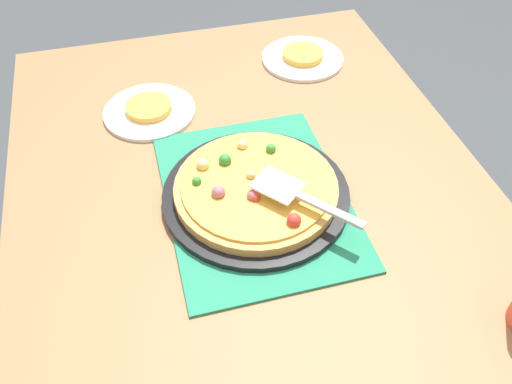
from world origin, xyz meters
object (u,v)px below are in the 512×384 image
(pizza_pan, at_px, (256,194))
(served_slice_left, at_px, (303,54))
(plate_far_right, at_px, (150,112))
(plate_near_left, at_px, (303,58))
(pizza_server, at_px, (299,195))
(served_slice_right, at_px, (149,107))
(pizza, at_px, (255,187))

(pizza_pan, distance_m, served_slice_left, 0.53)
(pizza_pan, height_order, plate_far_right, pizza_pan)
(pizza_pan, height_order, plate_near_left, pizza_pan)
(pizza_pan, distance_m, pizza_server, 0.11)
(pizza_pan, xyz_separation_m, plate_near_left, (-0.47, 0.26, -0.01))
(served_slice_right, bearing_deg, pizza, 27.07)
(plate_far_right, height_order, served_slice_left, served_slice_left)
(served_slice_left, distance_m, served_slice_right, 0.45)
(pizza_pan, relative_size, plate_near_left, 1.73)
(plate_near_left, relative_size, plate_far_right, 1.00)
(pizza, distance_m, served_slice_right, 0.38)
(pizza_pan, height_order, pizza, pizza)
(plate_near_left, height_order, served_slice_left, served_slice_left)
(plate_near_left, bearing_deg, plate_far_right, -73.44)
(pizza_pan, height_order, served_slice_right, served_slice_right)
(plate_far_right, height_order, pizza_server, pizza_server)
(served_slice_left, distance_m, pizza_server, 0.58)
(served_slice_left, bearing_deg, plate_near_left, 180.00)
(pizza, relative_size, served_slice_left, 3.00)
(served_slice_left, bearing_deg, pizza_server, -19.45)
(pizza_server, bearing_deg, plate_near_left, 160.55)
(served_slice_left, bearing_deg, served_slice_right, -73.44)
(served_slice_right, bearing_deg, served_slice_left, 106.56)
(plate_near_left, distance_m, served_slice_right, 0.45)
(pizza, distance_m, plate_far_right, 0.38)
(served_slice_left, bearing_deg, pizza, -28.76)
(pizza, relative_size, pizza_server, 1.63)
(served_slice_right, distance_m, pizza_server, 0.48)
(pizza, distance_m, plate_near_left, 0.53)
(pizza_pan, bearing_deg, plate_near_left, 151.40)
(pizza_pan, height_order, pizza_server, pizza_server)
(plate_far_right, bearing_deg, pizza_pan, 27.20)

